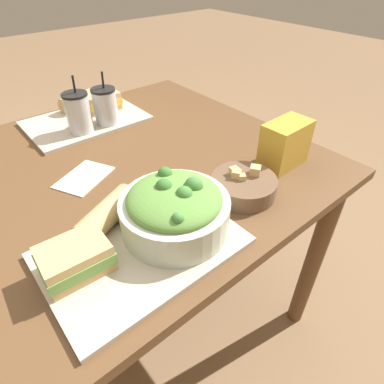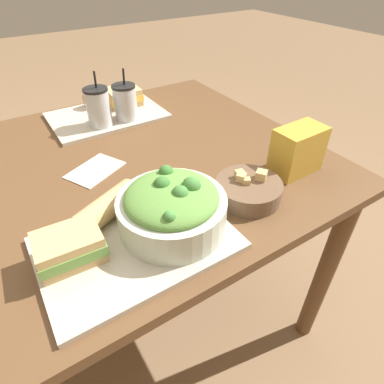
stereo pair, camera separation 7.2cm
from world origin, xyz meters
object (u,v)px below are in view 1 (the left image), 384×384
Objects in this scene: chip_bag at (285,144)px; soup_bowl at (244,185)px; baguette_near at (107,214)px; napkin_folded at (84,178)px; sandwich_near at (75,259)px; drink_cup_dark at (79,114)px; drink_cup_red at (106,107)px; sandwich_far at (101,101)px; salad_bowl at (175,208)px; baguette_far at (79,101)px.

soup_bowl is at bearing -174.13° from chip_bag.
baguette_near is at bearing 161.46° from soup_bowl.
chip_bag reaches higher than napkin_folded.
sandwich_near is 0.72× the size of drink_cup_dark.
drink_cup_dark reaches higher than sandwich_near.
soup_bowl is at bearing -48.95° from napkin_folded.
napkin_folded is (-0.21, -0.25, -0.07)m from drink_cup_red.
drink_cup_dark reaches higher than sandwich_far.
sandwich_far is at bearing 107.18° from chip_bag.
salad_bowl is 0.72m from sandwich_far.
salad_bowl is 0.41m from chip_bag.
salad_bowl is 1.38× the size of baguette_near.
sandwich_far reaches higher than napkin_folded.
sandwich_near is at bearing -123.17° from drink_cup_red.
sandwich_near reaches higher than baguette_far.
baguette_near is 1.14× the size of baguette_far.
chip_bag is (0.23, -0.67, 0.02)m from sandwich_far.
chip_bag is (0.37, -0.55, -0.01)m from drink_cup_dark.
drink_cup_red is 0.61m from chip_bag.
napkin_folded is at bearing -35.03° from baguette_near.
soup_bowl is 0.34m from baguette_near.
drink_cup_dark reaches higher than baguette_far.
sandwich_near is at bearing -115.45° from drink_cup_dark.
salad_bowl is 0.34m from napkin_folded.
chip_bag reaches higher than soup_bowl.
drink_cup_red is at bearing 59.85° from sandwich_near.
baguette_near reaches higher than napkin_folded.
drink_cup_red reaches higher than napkin_folded.
baguette_near is 0.23m from napkin_folded.
baguette_far is (-0.10, 0.76, 0.01)m from soup_bowl.
drink_cup_red reaches higher than baguette_near.
salad_bowl is 0.59m from drink_cup_red.
salad_bowl reaches higher than napkin_folded.
baguette_far is 0.85× the size of drink_cup_red.
baguette_near is 0.93× the size of drink_cup_dark.
sandwich_near is 0.78m from sandwich_far.
salad_bowl is at bearing -159.44° from baguette_near.
napkin_folded is (-0.11, -0.25, -0.07)m from drink_cup_dark.
salad_bowl reaches higher than baguette_far.
napkin_folded is at bearing 101.78° from salad_bowl.
sandwich_near is at bearing -116.46° from napkin_folded.
baguette_near is at bearing 39.46° from sandwich_near.
soup_bowl is 0.70m from sandwich_far.
sandwich_far is (0.18, 0.70, -0.02)m from salad_bowl.
salad_bowl is 1.28× the size of drink_cup_dark.
drink_cup_red is 0.33m from napkin_folded.
chip_bag reaches higher than sandwich_far.
soup_bowl is 1.25× the size of sandwich_near.
sandwich_far is 0.92× the size of chip_bag.
soup_bowl is 0.58m from drink_cup_red.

